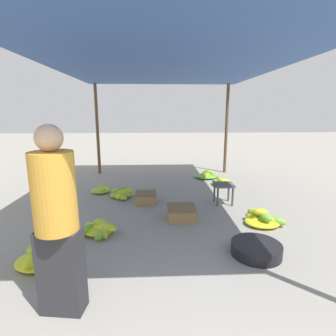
{
  "coord_description": "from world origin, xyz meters",
  "views": [
    {
      "loc": [
        -0.17,
        -1.39,
        1.67
      ],
      "look_at": [
        0.0,
        2.47,
        0.84
      ],
      "focal_mm": 28.0,
      "sensor_mm": 36.0,
      "label": 1
    }
  ],
  "objects_px": {
    "stool": "(224,187)",
    "banana_pile_right_1": "(222,183)",
    "banana_pile_left_0": "(43,257)",
    "banana_pile_right_2": "(207,175)",
    "vendor_foreground": "(57,220)",
    "banana_pile_left_1": "(99,229)",
    "banana_pile_left_2": "(122,194)",
    "basin_black": "(256,249)",
    "crate_mid": "(181,213)",
    "crate_near": "(146,198)",
    "banana_pile_right_0": "(262,219)",
    "banana_pile_left_3": "(102,190)"
  },
  "relations": [
    {
      "from": "stool",
      "to": "crate_mid",
      "type": "bearing_deg",
      "value": -141.27
    },
    {
      "from": "banana_pile_left_0",
      "to": "banana_pile_right_1",
      "type": "distance_m",
      "value": 4.13
    },
    {
      "from": "banana_pile_right_0",
      "to": "stool",
      "type": "bearing_deg",
      "value": 110.39
    },
    {
      "from": "stool",
      "to": "banana_pile_right_1",
      "type": "relative_size",
      "value": 0.75
    },
    {
      "from": "banana_pile_left_1",
      "to": "banana_pile_right_1",
      "type": "relative_size",
      "value": 1.18
    },
    {
      "from": "vendor_foreground",
      "to": "banana_pile_left_2",
      "type": "xyz_separation_m",
      "value": [
        0.1,
        3.04,
        -0.75
      ]
    },
    {
      "from": "stool",
      "to": "banana_pile_right_2",
      "type": "xyz_separation_m",
      "value": [
        0.07,
        1.94,
        -0.24
      ]
    },
    {
      "from": "banana_pile_left_0",
      "to": "banana_pile_right_1",
      "type": "xyz_separation_m",
      "value": [
        2.79,
        3.05,
        -0.01
      ]
    },
    {
      "from": "crate_mid",
      "to": "banana_pile_right_1",
      "type": "bearing_deg",
      "value": 59.11
    },
    {
      "from": "vendor_foreground",
      "to": "basin_black",
      "type": "height_order",
      "value": "vendor_foreground"
    },
    {
      "from": "crate_near",
      "to": "stool",
      "type": "bearing_deg",
      "value": -4.36
    },
    {
      "from": "banana_pile_left_2",
      "to": "crate_mid",
      "type": "distance_m",
      "value": 1.57
    },
    {
      "from": "banana_pile_right_1",
      "to": "crate_near",
      "type": "relative_size",
      "value": 1.31
    },
    {
      "from": "banana_pile_left_1",
      "to": "basin_black",
      "type": "bearing_deg",
      "value": -17.39
    },
    {
      "from": "banana_pile_right_0",
      "to": "banana_pile_right_2",
      "type": "height_order",
      "value": "banana_pile_right_0"
    },
    {
      "from": "basin_black",
      "to": "stool",
      "type": "bearing_deg",
      "value": 88.34
    },
    {
      "from": "crate_mid",
      "to": "banana_pile_right_0",
      "type": "bearing_deg",
      "value": -13.03
    },
    {
      "from": "banana_pile_left_0",
      "to": "crate_mid",
      "type": "height_order",
      "value": "banana_pile_left_0"
    },
    {
      "from": "banana_pile_left_0",
      "to": "vendor_foreground",
      "type": "bearing_deg",
      "value": -56.2
    },
    {
      "from": "crate_near",
      "to": "crate_mid",
      "type": "height_order",
      "value": "crate_mid"
    },
    {
      "from": "banana_pile_left_1",
      "to": "banana_pile_right_0",
      "type": "height_order",
      "value": "banana_pile_right_0"
    },
    {
      "from": "stool",
      "to": "basin_black",
      "type": "relative_size",
      "value": 0.65
    },
    {
      "from": "banana_pile_left_1",
      "to": "banana_pile_left_2",
      "type": "bearing_deg",
      "value": 86.31
    },
    {
      "from": "banana_pile_right_0",
      "to": "banana_pile_right_1",
      "type": "distance_m",
      "value": 2.14
    },
    {
      "from": "basin_black",
      "to": "banana_pile_right_1",
      "type": "relative_size",
      "value": 1.16
    },
    {
      "from": "vendor_foreground",
      "to": "stool",
      "type": "relative_size",
      "value": 4.14
    },
    {
      "from": "banana_pile_left_1",
      "to": "crate_mid",
      "type": "relative_size",
      "value": 1.36
    },
    {
      "from": "vendor_foreground",
      "to": "basin_black",
      "type": "xyz_separation_m",
      "value": [
        1.98,
        0.8,
        -0.75
      ]
    },
    {
      "from": "banana_pile_left_0",
      "to": "banana_pile_right_2",
      "type": "height_order",
      "value": "banana_pile_left_0"
    },
    {
      "from": "banana_pile_right_2",
      "to": "crate_mid",
      "type": "distance_m",
      "value": 2.76
    },
    {
      "from": "banana_pile_right_1",
      "to": "banana_pile_right_2",
      "type": "distance_m",
      "value": 0.77
    },
    {
      "from": "basin_black",
      "to": "banana_pile_left_2",
      "type": "bearing_deg",
      "value": 129.95
    },
    {
      "from": "banana_pile_right_1",
      "to": "banana_pile_left_2",
      "type": "bearing_deg",
      "value": -161.64
    },
    {
      "from": "basin_black",
      "to": "banana_pile_right_1",
      "type": "height_order",
      "value": "banana_pile_right_1"
    },
    {
      "from": "banana_pile_left_0",
      "to": "banana_pile_right_2",
      "type": "relative_size",
      "value": 1.02
    },
    {
      "from": "stool",
      "to": "banana_pile_left_2",
      "type": "bearing_deg",
      "value": 166.53
    },
    {
      "from": "basin_black",
      "to": "banana_pile_left_3",
      "type": "xyz_separation_m",
      "value": [
        -2.32,
        2.53,
        0.0
      ]
    },
    {
      "from": "banana_pile_left_2",
      "to": "crate_near",
      "type": "bearing_deg",
      "value": -35.37
    },
    {
      "from": "vendor_foreground",
      "to": "banana_pile_right_1",
      "type": "relative_size",
      "value": 3.1
    },
    {
      "from": "banana_pile_left_2",
      "to": "banana_pile_right_2",
      "type": "xyz_separation_m",
      "value": [
        1.99,
        1.48,
        -0.01
      ]
    },
    {
      "from": "vendor_foreground",
      "to": "banana_pile_right_1",
      "type": "bearing_deg",
      "value": 58.56
    },
    {
      "from": "banana_pile_left_1",
      "to": "crate_mid",
      "type": "distance_m",
      "value": 1.29
    },
    {
      "from": "banana_pile_left_3",
      "to": "banana_pile_right_1",
      "type": "bearing_deg",
      "value": 9.43
    },
    {
      "from": "stool",
      "to": "crate_near",
      "type": "relative_size",
      "value": 0.98
    },
    {
      "from": "banana_pile_left_1",
      "to": "banana_pile_right_1",
      "type": "height_order",
      "value": "banana_pile_right_1"
    },
    {
      "from": "banana_pile_left_3",
      "to": "crate_near",
      "type": "relative_size",
      "value": 1.12
    },
    {
      "from": "banana_pile_left_2",
      "to": "stool",
      "type": "bearing_deg",
      "value": -13.47
    },
    {
      "from": "banana_pile_left_0",
      "to": "crate_near",
      "type": "height_order",
      "value": "banana_pile_left_0"
    },
    {
      "from": "banana_pile_left_1",
      "to": "banana_pile_left_2",
      "type": "xyz_separation_m",
      "value": [
        0.1,
        1.62,
        -0.0
      ]
    },
    {
      "from": "banana_pile_left_0",
      "to": "banana_pile_right_1",
      "type": "bearing_deg",
      "value": 47.51
    }
  ]
}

